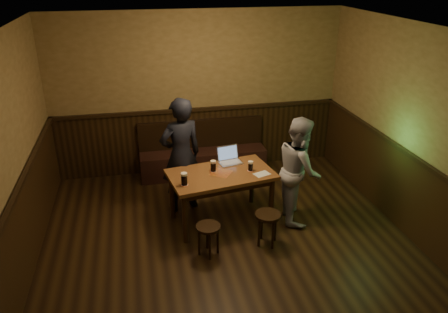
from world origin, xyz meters
name	(u,v)px	position (x,y,z in m)	size (l,w,h in m)	color
room	(235,174)	(0.00, 0.22, 1.20)	(5.04, 6.04, 2.84)	black
bench	(203,157)	(0.02, 2.75, 0.31)	(2.20, 0.50, 0.95)	black
pub_table	(221,179)	(0.02, 1.13, 0.67)	(1.56, 1.06, 0.78)	brown
stool_left	(208,232)	(-0.30, 0.37, 0.34)	(0.33, 0.33, 0.43)	black
stool_right	(268,220)	(0.51, 0.43, 0.37)	(0.43, 0.43, 0.46)	black
pint_left	(184,179)	(-0.53, 0.88, 0.86)	(0.11, 0.11, 0.18)	#B53A16
pint_mid	(213,166)	(-0.08, 1.20, 0.86)	(0.11, 0.11, 0.16)	#B53A16
pint_right	(251,166)	(0.44, 1.11, 0.85)	(0.09, 0.09, 0.15)	#B53A16
laptop	(229,158)	(0.21, 1.46, 0.83)	(0.37, 0.32, 0.23)	silver
menu	(262,174)	(0.57, 0.97, 0.78)	(0.22, 0.15, 0.00)	silver
person_suit	(181,156)	(-0.48, 1.61, 0.88)	(0.64, 0.42, 1.76)	black
person_grey	(299,170)	(1.13, 0.99, 0.78)	(0.76, 0.59, 1.56)	#9A999F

